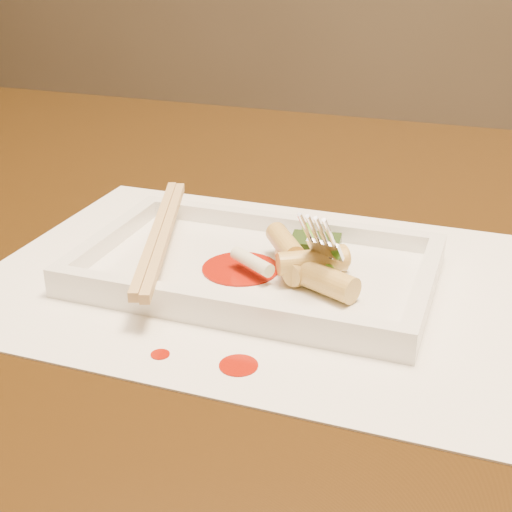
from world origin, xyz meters
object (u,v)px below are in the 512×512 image
(table, at_px, (231,338))
(chopstick_a, at_px, (156,232))
(fork, at_px, (359,177))
(plate_base, at_px, (256,273))
(placemat, at_px, (256,279))

(table, distance_m, chopstick_a, 0.15)
(table, height_order, chopstick_a, chopstick_a)
(table, distance_m, fork, 0.22)
(chopstick_a, relative_size, fork, 1.53)
(chopstick_a, bearing_deg, plate_base, 0.00)
(table, bearing_deg, plate_base, -54.56)
(placemat, height_order, chopstick_a, chopstick_a)
(table, bearing_deg, placemat, -54.56)
(plate_base, bearing_deg, table, 125.44)
(table, xyz_separation_m, fork, (0.12, -0.05, 0.18))
(table, distance_m, plate_base, 0.14)
(table, height_order, fork, fork)
(placemat, bearing_deg, plate_base, -90.00)
(placemat, distance_m, plate_base, 0.00)
(plate_base, xyz_separation_m, fork, (0.07, 0.02, 0.08))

